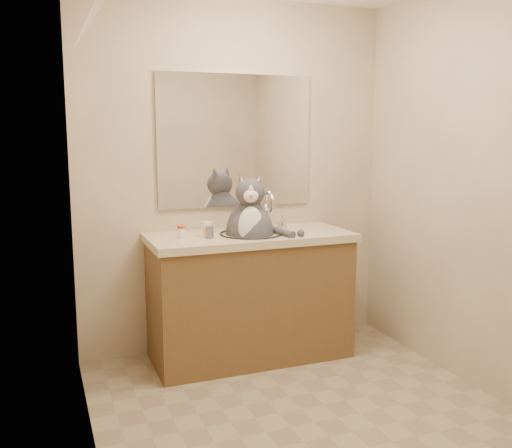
{
  "coord_description": "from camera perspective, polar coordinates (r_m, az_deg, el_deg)",
  "views": [
    {
      "loc": [
        -1.3,
        -2.5,
        1.51
      ],
      "look_at": [
        -0.08,
        0.65,
        0.97
      ],
      "focal_mm": 40.0,
      "sensor_mm": 36.0,
      "label": 1
    }
  ],
  "objects": [
    {
      "name": "cat",
      "position": [
        3.72,
        -0.59,
        -0.44
      ],
      "size": [
        0.42,
        0.45,
        0.62
      ],
      "rotation": [
        0.0,
        0.0,
        -0.29
      ],
      "color": "#444449",
      "rests_on": "vanity"
    },
    {
      "name": "pill_bottle_orange",
      "position": [
        3.62,
        -4.92,
        -0.59
      ],
      "size": [
        0.07,
        0.07,
        0.1
      ],
      "rotation": [
        0.0,
        0.0,
        -0.25
      ],
      "color": "white",
      "rests_on": "vanity"
    },
    {
      "name": "room",
      "position": [
        2.83,
        6.26,
        2.82
      ],
      "size": [
        2.22,
        2.52,
        2.42
      ],
      "color": "gray",
      "rests_on": "ground"
    },
    {
      "name": "mirror",
      "position": [
        3.95,
        -2.02,
        8.29
      ],
      "size": [
        1.1,
        0.02,
        0.9
      ],
      "primitive_type": "cube",
      "color": "white",
      "rests_on": "room"
    },
    {
      "name": "pill_bottle_redcap",
      "position": [
        3.6,
        -7.5,
        -0.79
      ],
      "size": [
        0.06,
        0.06,
        0.08
      ],
      "rotation": [
        0.0,
        0.0,
        0.33
      ],
      "color": "white",
      "rests_on": "vanity"
    },
    {
      "name": "shower_curtain",
      "position": [
        2.65,
        -15.47,
        -1.59
      ],
      "size": [
        0.02,
        1.3,
        1.93
      ],
      "color": "#C1B492",
      "rests_on": "ground"
    },
    {
      "name": "vanity",
      "position": [
        3.85,
        -0.6,
        -6.94
      ],
      "size": [
        1.34,
        0.59,
        1.12
      ],
      "color": "brown",
      "rests_on": "ground"
    },
    {
      "name": "grey_canister",
      "position": [
        3.6,
        -4.66,
        -0.81
      ],
      "size": [
        0.06,
        0.06,
        0.08
      ],
      "rotation": [
        0.0,
        0.0,
        -0.3
      ],
      "color": "slate",
      "rests_on": "vanity"
    }
  ]
}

